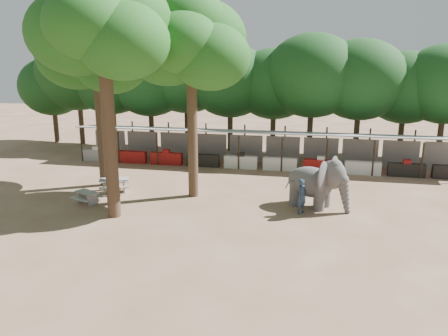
% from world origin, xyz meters
% --- Properties ---
extents(ground, '(100.00, 100.00, 0.00)m').
position_xyz_m(ground, '(0.00, 0.00, 0.00)').
color(ground, brown).
rests_on(ground, ground).
extents(vendor_stalls, '(28.00, 2.99, 2.80)m').
position_xyz_m(vendor_stalls, '(-0.00, 13.84, 1.18)').
color(vendor_stalls, '#97999F').
rests_on(vendor_stalls, ground).
extents(yard_tree_left, '(7.10, 6.90, 11.02)m').
position_xyz_m(yard_tree_left, '(-9.13, 7.19, 8.20)').
color(yard_tree_left, '#332316').
rests_on(yard_tree_left, ground).
extents(yard_tree_center, '(7.10, 6.90, 12.04)m').
position_xyz_m(yard_tree_center, '(-6.13, 2.19, 9.21)').
color(yard_tree_center, '#332316').
rests_on(yard_tree_center, ground).
extents(yard_tree_back, '(7.10, 6.90, 11.36)m').
position_xyz_m(yard_tree_back, '(-3.13, 6.19, 8.54)').
color(yard_tree_back, '#332316').
rests_on(yard_tree_back, ground).
extents(backdrop_trees, '(46.46, 5.95, 8.33)m').
position_xyz_m(backdrop_trees, '(0.00, 19.00, 5.51)').
color(backdrop_trees, '#332316').
rests_on(backdrop_trees, ground).
extents(elephant, '(3.64, 2.86, 2.72)m').
position_xyz_m(elephant, '(3.96, 5.43, 1.36)').
color(elephant, '#424040').
rests_on(elephant, ground).
extents(handler, '(0.72, 0.78, 1.81)m').
position_xyz_m(handler, '(3.18, 4.28, 0.91)').
color(handler, '#26384C').
rests_on(handler, ground).
extents(picnic_table_near, '(1.75, 1.68, 0.68)m').
position_xyz_m(picnic_table_near, '(-8.29, 3.47, 0.45)').
color(picnic_table_near, gray).
rests_on(picnic_table_near, ground).
extents(picnic_table_far, '(2.11, 2.03, 0.83)m').
position_xyz_m(picnic_table_far, '(-7.74, 5.68, 0.54)').
color(picnic_table_far, gray).
rests_on(picnic_table_far, ground).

